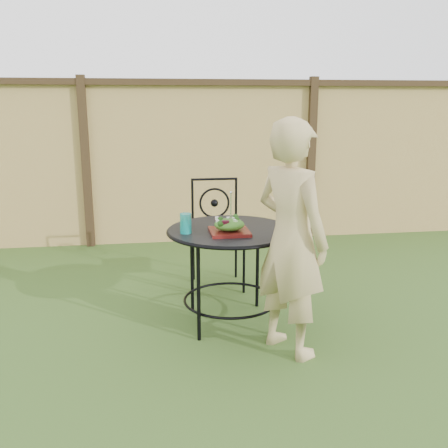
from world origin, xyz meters
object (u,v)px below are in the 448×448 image
patio_table (230,247)px  salad_plate (229,232)px  patio_chair (217,230)px  diner (291,239)px

patio_table → salad_plate: 0.20m
patio_chair → diner: bearing=-77.0°
diner → salad_plate: bearing=12.6°
patio_table → salad_plate: bearing=-102.8°
patio_chair → patio_table: bearing=-90.7°
patio_chair → diner: (0.30, -1.31, 0.26)m
patio_table → patio_chair: (0.01, 0.83, -0.08)m
patio_table → patio_chair: 0.83m
patio_table → diner: 0.60m
patio_table → patio_chair: patio_chair is taller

